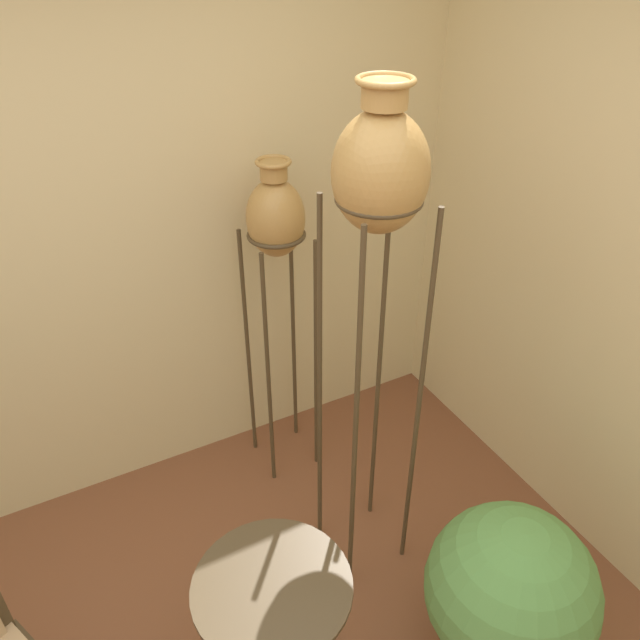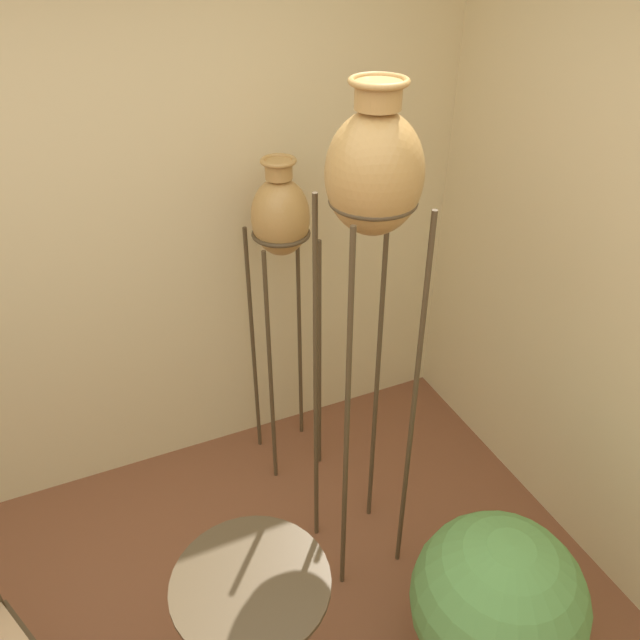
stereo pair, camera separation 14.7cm
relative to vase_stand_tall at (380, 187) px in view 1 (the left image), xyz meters
The scene contains 5 objects.
wall_back 1.33m from the vase_stand_tall, 128.87° to the left, with size 7.51×0.06×2.70m.
vase_stand_tall is the anchor object (origin of this frame).
vase_stand_medium 0.81m from the vase_stand_tall, 95.36° to the left, with size 0.27×0.27×1.66m.
side_table 1.46m from the vase_stand_tall, 143.08° to the right, with size 0.51×0.51×0.75m.
potted_plant 1.54m from the vase_stand_tall, 74.86° to the right, with size 0.63×0.63×0.75m.
Camera 1 is at (-0.26, -0.78, 2.50)m, focal length 35.00 mm.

